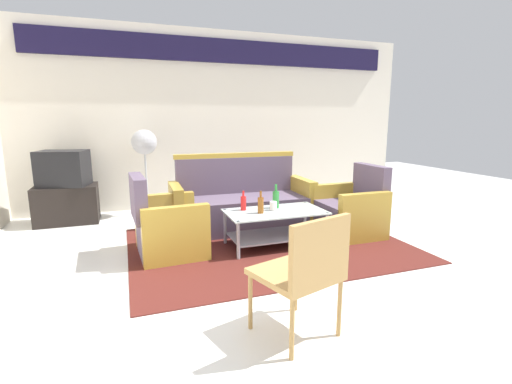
# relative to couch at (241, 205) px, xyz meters

# --- Properties ---
(ground_plane) EXTENTS (14.00, 14.00, 0.00)m
(ground_plane) POSITION_rel_couch_xyz_m (0.22, -1.49, -0.32)
(ground_plane) COLOR white
(wall_back) EXTENTS (6.52, 0.19, 2.80)m
(wall_back) POSITION_rel_couch_xyz_m (0.22, 1.57, 1.16)
(wall_back) COLOR silver
(wall_back) RESTS_ON ground
(rug) EXTENTS (3.05, 2.28, 0.01)m
(rug) POSITION_rel_couch_xyz_m (0.09, -0.74, -0.31)
(rug) COLOR #511E19
(rug) RESTS_ON ground
(couch) EXTENTS (1.82, 0.79, 0.96)m
(couch) POSITION_rel_couch_xyz_m (0.00, 0.00, 0.00)
(couch) COLOR #5B4C60
(couch) RESTS_ON rug
(armchair_left) EXTENTS (0.74, 0.80, 0.85)m
(armchair_left) POSITION_rel_couch_xyz_m (-1.02, -0.64, -0.03)
(armchair_left) COLOR #5B4C60
(armchair_left) RESTS_ON rug
(armchair_right) EXTENTS (0.70, 0.76, 0.85)m
(armchair_right) POSITION_rel_couch_xyz_m (1.20, -0.71, -0.03)
(armchair_right) COLOR #5B4C60
(armchair_right) RESTS_ON rug
(coffee_table) EXTENTS (1.10, 0.60, 0.40)m
(coffee_table) POSITION_rel_couch_xyz_m (0.15, -0.80, -0.04)
(coffee_table) COLOR silver
(coffee_table) RESTS_ON rug
(bottle_brown) EXTENTS (0.07, 0.07, 0.25)m
(bottle_brown) POSITION_rel_couch_xyz_m (-0.04, -0.83, 0.19)
(bottle_brown) COLOR brown
(bottle_brown) RESTS_ON coffee_table
(bottle_red) EXTENTS (0.06, 0.06, 0.22)m
(bottle_red) POSITION_rel_couch_xyz_m (-0.17, -0.64, 0.18)
(bottle_red) COLOR red
(bottle_red) RESTS_ON coffee_table
(bottle_green) EXTENTS (0.07, 0.07, 0.28)m
(bottle_green) POSITION_rel_couch_xyz_m (0.21, -0.67, 0.20)
(bottle_green) COLOR #2D8C38
(bottle_green) RESTS_ON coffee_table
(cup) EXTENTS (0.08, 0.08, 0.10)m
(cup) POSITION_rel_couch_xyz_m (0.14, -0.76, 0.14)
(cup) COLOR silver
(cup) RESTS_ON coffee_table
(tv_stand) EXTENTS (0.80, 0.50, 0.52)m
(tv_stand) POSITION_rel_couch_xyz_m (-2.19, 1.06, -0.06)
(tv_stand) COLOR black
(tv_stand) RESTS_ON ground
(television) EXTENTS (0.69, 0.57, 0.48)m
(television) POSITION_rel_couch_xyz_m (-2.19, 1.07, 0.44)
(television) COLOR black
(television) RESTS_ON tv_stand
(pedestal_fan) EXTENTS (0.36, 0.36, 1.27)m
(pedestal_fan) POSITION_rel_couch_xyz_m (-1.11, 1.11, 0.70)
(pedestal_fan) COLOR #2D2D33
(pedestal_fan) RESTS_ON ground
(wicker_chair) EXTENTS (0.60, 0.60, 0.84)m
(wicker_chair) POSITION_rel_couch_xyz_m (-0.37, -2.52, 0.18)
(wicker_chair) COLOR #AD844C
(wicker_chair) RESTS_ON ground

